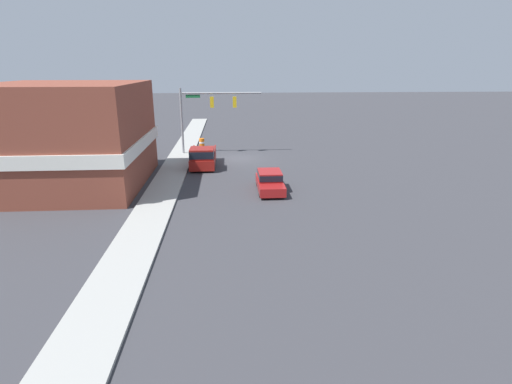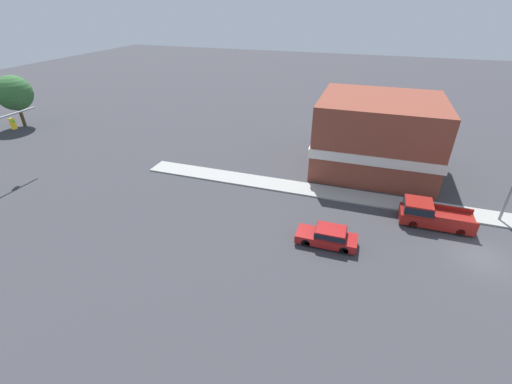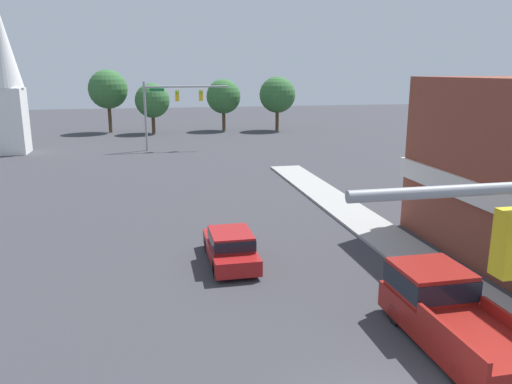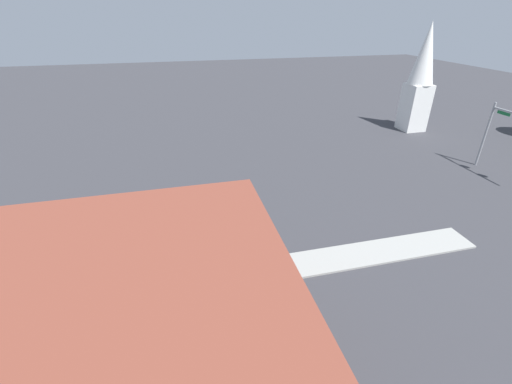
{
  "view_description": "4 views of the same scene",
  "coord_description": "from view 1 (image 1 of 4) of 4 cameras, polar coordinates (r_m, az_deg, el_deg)",
  "views": [
    {
      "loc": [
        0.94,
        37.82,
        8.57
      ],
      "look_at": [
        -0.41,
        18.38,
        2.41
      ],
      "focal_mm": 28.0,
      "sensor_mm": 36.0,
      "label": 1
    },
    {
      "loc": [
        -22.73,
        9.13,
        15.89
      ],
      "look_at": [
        -0.93,
        16.38,
        2.83
      ],
      "focal_mm": 24.0,
      "sensor_mm": 36.0,
      "label": 2
    },
    {
      "loc": [
        -4.95,
        -8.6,
        7.72
      ],
      "look_at": [
        0.06,
        14.84,
        1.86
      ],
      "focal_mm": 35.0,
      "sensor_mm": 36.0,
      "label": 3
    },
    {
      "loc": [
        21.83,
        10.5,
        14.59
      ],
      "look_at": [
        0.08,
        15.9,
        2.71
      ],
      "focal_mm": 24.0,
      "sensor_mm": 36.0,
      "label": 4
    }
  ],
  "objects": [
    {
      "name": "ground_plane",
      "position": [
        38.79,
        -2.48,
        4.77
      ],
      "size": [
        200.0,
        200.0,
        0.0
      ],
      "primitive_type": "plane",
      "color": "#38383D"
    },
    {
      "name": "sidewalk_curb",
      "position": [
        39.06,
        -10.89,
        4.66
      ],
      "size": [
        2.4,
        60.0,
        0.14
      ],
      "color": "#9E9E99",
      "rests_on": "ground"
    },
    {
      "name": "near_signal_assembly",
      "position": [
        40.5,
        -7.0,
        12.03
      ],
      "size": [
        8.01,
        0.49,
        6.55
      ],
      "color": "gray",
      "rests_on": "ground"
    },
    {
      "name": "car_lead",
      "position": [
        28.6,
        1.99,
        1.63
      ],
      "size": [
        1.77,
        4.41,
        1.4
      ],
      "color": "black",
      "rests_on": "ground"
    },
    {
      "name": "pickup_truck_parked",
      "position": [
        35.52,
        -7.59,
        4.98
      ],
      "size": [
        2.13,
        5.43,
        1.91
      ],
      "color": "black",
      "rests_on": "ground"
    },
    {
      "name": "construction_barrel",
      "position": [
        44.65,
        -7.75,
        6.98
      ],
      "size": [
        0.58,
        0.58,
        0.98
      ],
      "color": "orange",
      "rests_on": "ground"
    },
    {
      "name": "corner_brick_building",
      "position": [
        32.54,
        -25.25,
        7.18
      ],
      "size": [
        10.85,
        12.08,
        7.44
      ],
      "color": "brown",
      "rests_on": "ground"
    }
  ]
}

